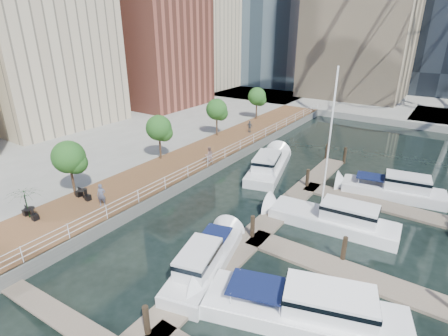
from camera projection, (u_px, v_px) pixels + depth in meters
ground at (136, 287)px, 19.94m from camera, size 520.00×520.00×0.00m
boardwalk at (185, 165)px, 35.89m from camera, size 6.00×60.00×1.00m
seawall at (209, 171)px, 34.32m from camera, size 0.25×60.00×1.00m
land_inland at (41, 125)px, 49.96m from camera, size 48.00×90.00×1.00m
land_far at (411, 76)px, 97.62m from camera, size 200.00×114.00×1.00m
railing at (208, 162)px, 33.98m from camera, size 0.10×60.00×1.05m
floating_docks at (332, 242)px, 23.22m from camera, size 16.00×34.00×2.60m
midrise_condos at (108, 28)px, 52.78m from camera, size 19.00×67.00×28.00m
street_trees at (159, 128)px, 34.93m from camera, size 2.60×42.60×4.60m
cafe_tables at (4, 227)px, 23.31m from camera, size 2.50×13.70×0.74m
yacht_foreground at (301, 320)px, 17.75m from camera, size 11.62×6.24×2.15m
pedestrian_near at (101, 195)px, 26.54m from camera, size 0.77×0.73×1.77m
pedestrian_mid at (209, 155)px, 34.65m from camera, size 1.05×1.09×1.76m
pedestrian_far at (250, 127)px, 44.78m from camera, size 0.89×0.40×1.50m
moored_yachts at (336, 237)px, 24.70m from camera, size 26.55×30.94×11.50m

